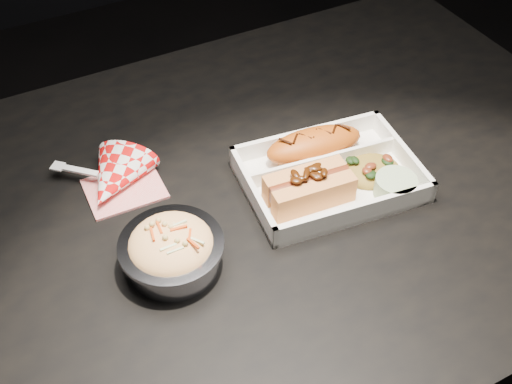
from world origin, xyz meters
The scene contains 8 objects.
dining_table centered at (0.00, 0.00, 0.66)m, with size 1.20×0.80×0.75m.
food_tray centered at (0.11, -0.04, 0.76)m, with size 0.27×0.21×0.04m.
fried_pastry centered at (0.12, 0.02, 0.78)m, with size 0.15×0.06×0.05m, color #BA5212.
hotdog centered at (0.06, -0.06, 0.78)m, with size 0.13×0.07×0.06m.
fried_rice_mound centered at (0.17, -0.06, 0.77)m, with size 0.09×0.07×0.03m, color olive.
cupcake_liner centered at (0.18, -0.11, 0.77)m, with size 0.06×0.06×0.03m, color #A2BA8D.
foil_coleslaw_cup centered at (-0.15, -0.07, 0.78)m, with size 0.14×0.14×0.07m.
napkin_fork centered at (-0.17, 0.10, 0.77)m, with size 0.15×0.15×0.10m.
Camera 1 is at (-0.30, -0.59, 1.42)m, focal length 45.00 mm.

